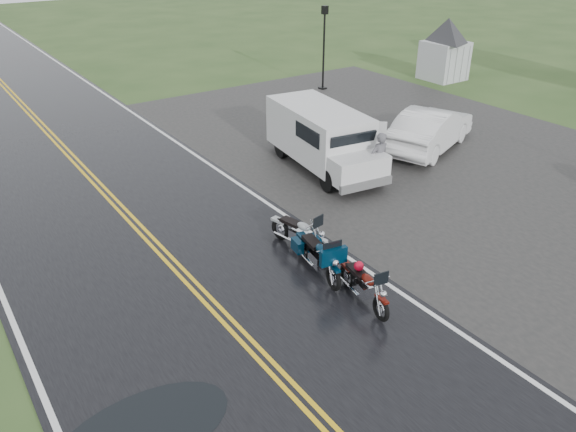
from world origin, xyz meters
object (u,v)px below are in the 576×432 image
object	(u,v)px
sedan_white	(430,130)
lamp_post_far_right	(324,48)
motorcycle_red	(382,300)
motorcycle_teal	(334,269)
motorcycle_silver	(321,240)
visitor_center	(447,34)
person_at_van	(379,161)
van_white	(329,161)

from	to	relation	value
sedan_white	lamp_post_far_right	distance (m)	9.38
motorcycle_red	motorcycle_teal	distance (m)	1.46
motorcycle_teal	motorcycle_silver	distance (m)	1.40
visitor_center	lamp_post_far_right	size ratio (longest dim) A/B	3.89
lamp_post_far_right	person_at_van	bearing A→B (deg)	-119.53
motorcycle_teal	sedan_white	size ratio (longest dim) A/B	0.44
motorcycle_silver	visitor_center	bearing A→B (deg)	21.61
van_white	motorcycle_red	bearing A→B (deg)	-111.23
lamp_post_far_right	motorcycle_teal	bearing A→B (deg)	-127.17
motorcycle_teal	sedan_white	bearing A→B (deg)	40.40
motorcycle_teal	lamp_post_far_right	xyz separation A→B (m)	(10.77, 14.20, 1.44)
visitor_center	person_at_van	bearing A→B (deg)	-146.24
motorcycle_teal	van_white	bearing A→B (deg)	62.74
visitor_center	sedan_white	xyz separation A→B (m)	(-8.66, -7.01, -1.61)
van_white	sedan_white	size ratio (longest dim) A/B	1.14
sedan_white	motorcycle_red	bearing A→B (deg)	106.68
visitor_center	sedan_white	size ratio (longest dim) A/B	3.35
visitor_center	person_at_van	world-z (taller)	visitor_center
motorcycle_silver	sedan_white	size ratio (longest dim) A/B	0.41
sedan_white	person_at_van	bearing A→B (deg)	88.89
van_white	sedan_white	world-z (taller)	van_white
motorcycle_teal	motorcycle_silver	world-z (taller)	motorcycle_teal
motorcycle_silver	lamp_post_far_right	size ratio (longest dim) A/B	0.47
person_at_van	motorcycle_red	bearing A→B (deg)	50.85
motorcycle_red	motorcycle_silver	world-z (taller)	motorcycle_silver
motorcycle_red	motorcycle_teal	xyz separation A→B (m)	(-0.12, 1.46, 0.05)
person_at_van	van_white	bearing A→B (deg)	-17.44
person_at_van	motorcycle_teal	bearing A→B (deg)	40.80
motorcycle_teal	sedan_white	distance (m)	10.14
motorcycle_silver	person_at_van	size ratio (longest dim) A/B	1.07
motorcycle_red	van_white	world-z (taller)	van_white
person_at_van	sedan_white	distance (m)	4.15
sedan_white	lamp_post_far_right	bearing A→B (deg)	-33.19
visitor_center	motorcycle_teal	size ratio (longest dim) A/B	7.68
motorcycle_silver	motorcycle_red	bearing A→B (deg)	-111.13
visitor_center	motorcycle_red	distance (m)	22.07
motorcycle_red	sedan_white	size ratio (longest dim) A/B	0.40
sedan_white	lamp_post_far_right	size ratio (longest dim) A/B	1.16
motorcycle_red	sedan_white	bearing A→B (deg)	47.28
lamp_post_far_right	visitor_center	bearing A→B (deg)	-17.26
visitor_center	van_white	distance (m)	16.19
van_white	sedan_white	distance (m)	5.53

